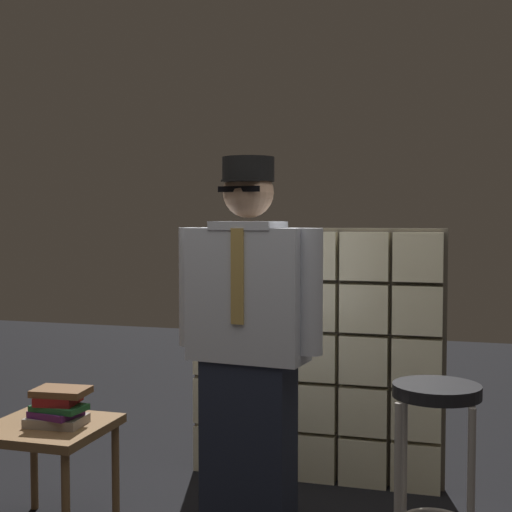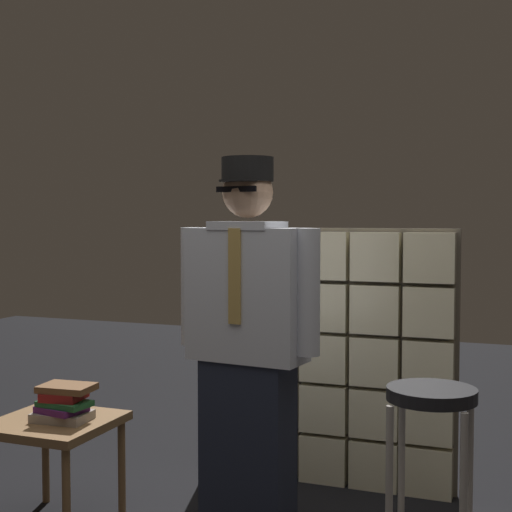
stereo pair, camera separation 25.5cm
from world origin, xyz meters
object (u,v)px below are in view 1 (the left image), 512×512
Objects in this scene: side_table at (48,438)px; book_stack at (58,407)px; coffee_mug at (65,412)px; bar_stool at (436,435)px; standing_person at (248,344)px.

book_stack reaches higher than side_table.
coffee_mug is at bearing 79.22° from book_stack.
side_table is 1.93× the size of book_stack.
coffee_mug is at bearing 179.93° from bar_stool.
coffee_mug is at bearing 31.05° from side_table.
bar_stool is at bearing 1.37° from book_stack.
coffee_mug is (-0.83, -0.12, -0.33)m from standing_person.
book_stack is 2.14× the size of coffee_mug.
side_table is at bearing 177.20° from book_stack.
coffee_mug is at bearing -165.40° from standing_person.
standing_person is 3.23× the size of side_table.
side_table is at bearing -178.77° from bar_stool.
standing_person is at bearing 10.69° from book_stack.
standing_person is 0.86m from bar_stool.
bar_stool reaches higher than book_stack.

